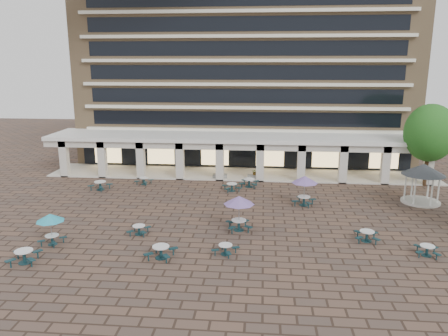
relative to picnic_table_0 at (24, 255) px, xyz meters
The scene contains 20 objects.
ground 14.73m from the picnic_table_0, 33.86° to the left, with size 120.00×120.00×0.00m, color brown.
apartment_building 37.81m from the picnic_table_0, 70.05° to the left, with size 40.00×15.50×25.20m.
retail_arcade 26.17m from the picnic_table_0, 62.01° to the left, with size 42.00×6.60×4.40m.
picnic_table_0 is the anchor object (origin of this frame).
picnic_table_1 8.40m from the picnic_table_0, ahead, with size 2.03×2.03×0.82m.
picnic_table_2 12.52m from the picnic_table_0, 10.84° to the left, with size 1.84×1.84×0.67m.
picnic_table_3 25.44m from the picnic_table_0, ahead, with size 1.76×1.76×0.69m.
picnic_table_4 3.19m from the picnic_table_0, 82.04° to the left, with size 1.90×1.90×2.19m.
picnic_table_5 7.75m from the picnic_table_0, 41.64° to the left, with size 1.56×1.56×0.68m.
picnic_table_6 14.61m from the picnic_table_0, 26.96° to the left, with size 2.28×2.28×2.63m.
picnic_table_7 22.54m from the picnic_table_0, 13.76° to the left, with size 1.84×1.84×0.76m.
picnic_table_8 15.94m from the picnic_table_0, 94.06° to the left, with size 2.28×2.28×0.85m.
picnic_table_9 20.34m from the picnic_table_0, 54.96° to the left, with size 2.03×2.03×0.76m.
picnic_table_11 22.37m from the picnic_table_0, 35.23° to the left, with size 2.27×2.27×2.62m.
picnic_table_12 18.38m from the picnic_table_0, 81.89° to the left, with size 1.86×1.86×0.70m.
picnic_table_13 22.54m from the picnic_table_0, 53.85° to the left, with size 2.10×2.10×0.84m.
gazebo 32.19m from the picnic_table_0, 27.06° to the left, with size 3.73×3.73×3.47m.
tree_east_c 37.24m from the picnic_table_0, 33.26° to the left, with size 4.94×4.94×8.23m.
planter_left 23.38m from the picnic_table_0, 64.47° to the left, with size 1.50×0.77×1.28m.
planter_right 25.20m from the picnic_table_0, 56.86° to the left, with size 1.50×0.61×1.14m.
Camera 1 is at (2.33, -31.90, 12.12)m, focal length 35.00 mm.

